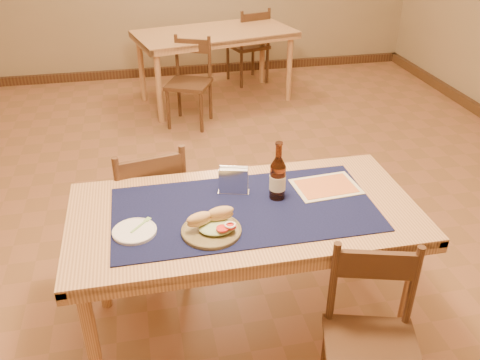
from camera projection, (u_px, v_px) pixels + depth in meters
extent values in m
cube|color=#925F3F|center=(219.00, 240.00, 3.40)|extent=(6.00, 7.00, 0.02)
cylinder|color=tan|center=(93.00, 348.00, 2.14)|extent=(0.06, 0.06, 0.71)
cylinder|color=tan|center=(408.00, 299.00, 2.39)|extent=(0.06, 0.06, 0.71)
cylinder|color=tan|center=(98.00, 254.00, 2.68)|extent=(0.06, 0.06, 0.71)
cylinder|color=tan|center=(354.00, 223.00, 2.93)|extent=(0.06, 0.06, 0.71)
cube|color=tan|center=(244.00, 213.00, 2.35)|extent=(1.60, 0.80, 0.04)
cube|color=#11143E|center=(244.00, 209.00, 2.33)|extent=(1.20, 0.60, 0.01)
cube|color=#482F19|center=(172.00, 71.00, 6.30)|extent=(6.00, 0.06, 0.10)
cylinder|color=tan|center=(159.00, 88.00, 4.89)|extent=(0.06, 0.06, 0.71)
cylinder|color=tan|center=(289.00, 68.00, 5.41)|extent=(0.06, 0.06, 0.71)
cylinder|color=tan|center=(142.00, 69.00, 5.40)|extent=(0.06, 0.06, 0.71)
cylinder|color=tan|center=(262.00, 53.00, 5.92)|extent=(0.06, 0.06, 0.71)
cube|color=tan|center=(215.00, 33.00, 5.22)|extent=(1.74, 1.14, 0.04)
cylinder|color=#482F19|center=(171.00, 216.00, 3.24)|extent=(0.03, 0.03, 0.43)
cylinder|color=#482F19|center=(117.00, 228.00, 3.13)|extent=(0.03, 0.03, 0.43)
cylinder|color=#482F19|center=(187.00, 246.00, 2.97)|extent=(0.03, 0.03, 0.43)
cylinder|color=#482F19|center=(129.00, 261.00, 2.85)|extent=(0.03, 0.03, 0.43)
cube|color=#482F19|center=(148.00, 207.00, 2.94)|extent=(0.47, 0.47, 0.04)
cube|color=#482F19|center=(151.00, 170.00, 2.62)|extent=(0.34, 0.10, 0.13)
cylinder|color=#482F19|center=(184.00, 183.00, 2.74)|extent=(0.03, 0.03, 0.44)
cylinder|color=#482F19|center=(120.00, 196.00, 2.62)|extent=(0.03, 0.03, 0.44)
cylinder|color=#482F19|center=(325.00, 354.00, 2.30)|extent=(0.03, 0.03, 0.41)
cylinder|color=#482F19|center=(398.00, 358.00, 2.28)|extent=(0.03, 0.03, 0.41)
cube|color=#482F19|center=(372.00, 353.00, 2.05)|extent=(0.47, 0.47, 0.04)
cube|color=#482F19|center=(376.00, 265.00, 2.04)|extent=(0.32, 0.11, 0.13)
cylinder|color=#482F19|center=(333.00, 283.00, 2.10)|extent=(0.03, 0.03, 0.42)
cylinder|color=#482F19|center=(413.00, 287.00, 2.08)|extent=(0.03, 0.03, 0.42)
cylinder|color=#482F19|center=(168.00, 109.00, 4.82)|extent=(0.03, 0.03, 0.41)
cylinder|color=#482F19|center=(201.00, 112.00, 4.76)|extent=(0.03, 0.03, 0.41)
cylinder|color=#482F19|center=(179.00, 97.00, 5.09)|extent=(0.03, 0.03, 0.41)
cylinder|color=#482F19|center=(210.00, 100.00, 5.03)|extent=(0.03, 0.03, 0.41)
cube|color=#482F19|center=(189.00, 84.00, 4.82)|extent=(0.50, 0.50, 0.04)
cube|color=#482F19|center=(193.00, 46.00, 4.81)|extent=(0.31, 0.16, 0.13)
cylinder|color=#482F19|center=(177.00, 56.00, 4.89)|extent=(0.03, 0.03, 0.42)
cylinder|color=#482F19|center=(209.00, 58.00, 4.83)|extent=(0.03, 0.03, 0.42)
cylinder|color=#482F19|center=(253.00, 58.00, 6.22)|extent=(0.03, 0.03, 0.43)
cylinder|color=#482F19|center=(228.00, 62.00, 6.08)|extent=(0.03, 0.03, 0.43)
cylinder|color=#482F19|center=(267.00, 65.00, 5.96)|extent=(0.03, 0.03, 0.43)
cylinder|color=#482F19|center=(242.00, 70.00, 5.82)|extent=(0.03, 0.03, 0.43)
cube|color=#482F19|center=(248.00, 45.00, 5.91)|extent=(0.50, 0.50, 0.04)
cube|color=#482F19|center=(256.00, 19.00, 5.61)|extent=(0.34, 0.13, 0.13)
cylinder|color=#482F19|center=(269.00, 28.00, 5.74)|extent=(0.03, 0.03, 0.44)
cylinder|color=#482F19|center=(242.00, 32.00, 5.60)|extent=(0.03, 0.03, 0.44)
cylinder|color=brown|center=(211.00, 231.00, 2.17)|extent=(0.26, 0.26, 0.01)
torus|color=brown|center=(211.00, 230.00, 2.17)|extent=(0.26, 0.26, 0.01)
ellipsoid|color=#B5C789|center=(217.00, 227.00, 2.16)|extent=(0.16, 0.13, 0.03)
ellipsoid|color=#DCB768|center=(199.00, 220.00, 2.14)|extent=(0.12, 0.08, 0.06)
ellipsoid|color=#DCB768|center=(221.00, 214.00, 2.18)|extent=(0.12, 0.06, 0.06)
cylinder|color=red|center=(222.00, 229.00, 2.12)|extent=(0.05, 0.05, 0.01)
cylinder|color=red|center=(231.00, 226.00, 2.13)|extent=(0.05, 0.05, 0.01)
torus|color=white|center=(230.00, 225.00, 2.12)|extent=(0.05, 0.05, 0.01)
cylinder|color=white|center=(134.00, 231.00, 2.17)|extent=(0.19, 0.19, 0.01)
torus|color=white|center=(134.00, 230.00, 2.16)|extent=(0.19, 0.19, 0.01)
cube|color=#83B865|center=(138.00, 227.00, 2.18)|extent=(0.07, 0.08, 0.00)
cube|color=#83B865|center=(148.00, 219.00, 2.23)|extent=(0.04, 0.04, 0.00)
cylinder|color=#4E230E|center=(277.00, 182.00, 2.37)|extent=(0.07, 0.07, 0.17)
cone|color=#4E230E|center=(278.00, 162.00, 2.32)|extent=(0.07, 0.07, 0.04)
cylinder|color=#4E230E|center=(279.00, 151.00, 2.29)|extent=(0.03, 0.03, 0.07)
cylinder|color=#4E230E|center=(279.00, 143.00, 2.27)|extent=(0.04, 0.04, 0.01)
cylinder|color=#EFE8BF|center=(277.00, 182.00, 2.37)|extent=(0.08, 0.08, 0.07)
cube|color=silver|center=(234.00, 192.00, 2.46)|extent=(0.16, 0.09, 0.00)
cube|color=silver|center=(233.00, 182.00, 2.40)|extent=(0.13, 0.04, 0.13)
cube|color=silver|center=(234.00, 177.00, 2.44)|extent=(0.13, 0.04, 0.13)
cube|color=white|center=(234.00, 181.00, 2.43)|extent=(0.14, 0.07, 0.12)
cube|color=#409ECF|center=(233.00, 181.00, 2.40)|extent=(0.09, 0.03, 0.04)
cube|color=beige|center=(326.00, 187.00, 2.50)|extent=(0.33, 0.25, 0.00)
cube|color=#D06E35|center=(326.00, 186.00, 2.50)|extent=(0.28, 0.21, 0.00)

